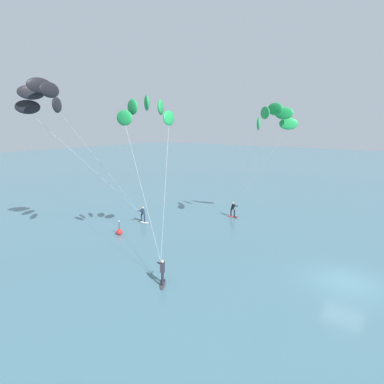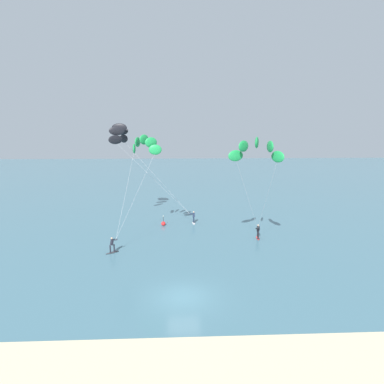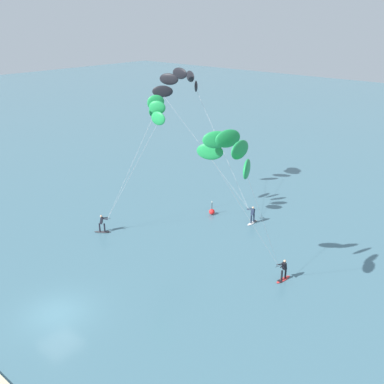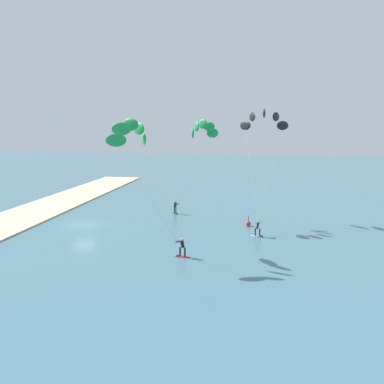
{
  "view_description": "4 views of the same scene",
  "coord_description": "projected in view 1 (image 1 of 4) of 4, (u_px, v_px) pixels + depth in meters",
  "views": [
    {
      "loc": [
        -21.61,
        -3.32,
        10.04
      ],
      "look_at": [
        1.42,
        13.34,
        4.08
      ],
      "focal_mm": 30.55,
      "sensor_mm": 36.0,
      "label": 1
    },
    {
      "loc": [
        -0.38,
        -22.98,
        12.61
      ],
      "look_at": [
        1.37,
        16.41,
        5.01
      ],
      "focal_mm": 30.56,
      "sensor_mm": 36.0,
      "label": 2
    },
    {
      "loc": [
        23.0,
        -12.7,
        18.27
      ],
      "look_at": [
        0.09,
        13.23,
        4.65
      ],
      "focal_mm": 42.66,
      "sensor_mm": 36.0,
      "label": 3
    },
    {
      "loc": [
        39.47,
        18.87,
        11.09
      ],
      "look_at": [
        2.6,
        13.15,
        4.64
      ],
      "focal_mm": 34.91,
      "sensor_mm": 36.0,
      "label": 4
    }
  ],
  "objects": [
    {
      "name": "ground_plane",
      "position": [
        346.0,
        282.0,
        21.1
      ],
      "size": [
        240.0,
        240.0,
        0.0
      ],
      "primitive_type": "plane",
      "color": "#426B7A"
    },
    {
      "name": "kitesurfer_nearshore",
      "position": [
        46.0,
        102.0,
        24.48
      ],
      "size": [
        10.9,
        6.13,
        13.36
      ],
      "color": "white",
      "rests_on": "ground"
    },
    {
      "name": "kitesurfer_mid_water",
      "position": [
        273.0,
        121.0,
        29.7
      ],
      "size": [
        5.17,
        7.24,
        11.9
      ],
      "color": "red",
      "rests_on": "ground"
    },
    {
      "name": "kitesurfer_far_out",
      "position": [
        148.0,
        118.0,
        23.22
      ],
      "size": [
        5.86,
        6.31,
        12.04
      ],
      "color": "#333338",
      "rests_on": "ground"
    },
    {
      "name": "marker_buoy",
      "position": [
        119.0,
        232.0,
        30.03
      ],
      "size": [
        0.56,
        0.56,
        1.38
      ],
      "color": "red",
      "rests_on": "ground"
    }
  ]
}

